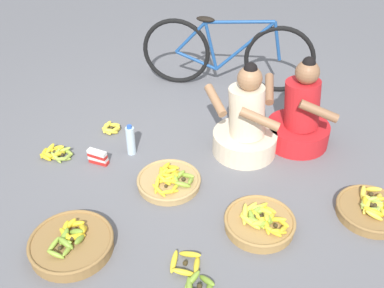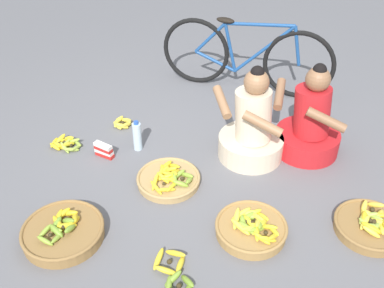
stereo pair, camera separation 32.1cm
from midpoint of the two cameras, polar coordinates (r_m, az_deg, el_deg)
name	(u,v)px [view 2 (the right image)]	position (r m, az deg, el deg)	size (l,w,h in m)	color
ground_plane	(203,166)	(3.57, 4.00, -2.93)	(10.00, 10.00, 0.00)	slate
vendor_woman_front	(252,129)	(3.58, 10.13, 1.74)	(0.66, 0.52, 0.80)	beige
vendor_woman_behind	(309,125)	(3.75, 17.04, 2.23)	(0.64, 0.52, 0.79)	red
bicycle_leaning	(246,57)	(4.49, 8.88, 10.85)	(1.69, 0.30, 0.73)	black
banana_basket_near_vendor	(63,231)	(3.06, -13.13, -10.88)	(0.54, 0.54, 0.16)	olive
banana_basket_front_center	(169,179)	(3.38, -0.24, -4.56)	(0.48, 0.48, 0.13)	tan
banana_basket_near_bicycle	(252,228)	(3.05, 10.61, -10.51)	(0.48, 0.48, 0.16)	#A87F47
banana_basket_back_center	(370,226)	(3.31, 24.35, -9.52)	(0.48, 0.48, 0.15)	olive
loose_bananas_front_left	(122,123)	(4.04, -6.59, 2.60)	(0.18, 0.19, 0.08)	yellow
loose_bananas_front_right	(66,144)	(3.86, -13.46, -0.05)	(0.27, 0.19, 0.09)	yellow
loose_bananas_back_left	(175,274)	(2.79, 1.21, -16.31)	(0.33, 0.32, 0.09)	yellow
water_bottle	(137,136)	(3.68, -4.50, 0.91)	(0.07, 0.07, 0.27)	silver
packet_carton_stack	(104,150)	(3.67, -8.70, -0.86)	(0.17, 0.07, 0.12)	red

